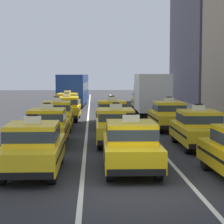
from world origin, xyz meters
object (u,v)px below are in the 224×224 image
bus_left_sixth (74,88)px  taxi_center_second (116,126)px  taxi_right_second (198,128)px  taxi_center_nearest (131,145)px  taxi_right_third (168,115)px  taxi_left_nearest (33,147)px  taxi_left_fifth (68,103)px  taxi_center_third (112,113)px  taxi_left_fourth (67,108)px  taxi_left_third (57,115)px  taxi_left_second (47,126)px  box_truck_right_fourth (151,94)px  taxi_right_fifth (142,100)px

bus_left_sixth → taxi_center_second: (2.98, -25.81, -0.94)m
bus_left_sixth → taxi_right_second: size_ratio=2.46×
taxi_center_nearest → taxi_center_second: bearing=92.1°
taxi_right_second → taxi_right_third: (-0.23, 6.25, 0.00)m
taxi_left_nearest → taxi_center_second: (3.02, 5.87, 0.00)m
taxi_left_fifth → taxi_center_third: size_ratio=1.01×
taxi_right_third → taxi_left_nearest: bearing=-120.0°
taxi_left_fourth → taxi_center_nearest: same height
taxi_right_third → taxi_right_second: bearing=-87.9°
taxi_left_third → taxi_center_second: same height
taxi_left_fifth → taxi_center_nearest: size_ratio=1.01×
taxi_left_fifth → taxi_center_nearest: 22.75m
taxi_left_second → taxi_left_fifth: (0.00, 16.87, 0.00)m
bus_left_sixth → taxi_right_third: (6.33, -20.63, -0.94)m
taxi_left_fifth → box_truck_right_fourth: 7.60m
box_truck_right_fourth → taxi_left_fifth: bearing=150.1°
taxi_left_second → taxi_center_second: 3.15m
taxi_left_nearest → bus_left_sixth: size_ratio=0.40×
taxi_center_second → taxi_center_third: 6.39m
taxi_center_nearest → taxi_right_third: size_ratio=1.00×
taxi_left_second → taxi_center_second: size_ratio=1.00×
taxi_left_second → taxi_right_fifth: 21.74m
taxi_center_third → taxi_right_third: (3.26, -1.22, 0.00)m
taxi_left_fourth → taxi_left_fifth: (-0.26, 5.90, 0.00)m
taxi_left_nearest → taxi_left_third: 11.60m
bus_left_sixth → taxi_right_third: bus_left_sixth is taller
taxi_left_fifth → box_truck_right_fourth: size_ratio=0.66×
taxi_left_fifth → bus_left_sixth: (0.17, 8.88, 0.94)m
taxi_left_second → bus_left_sixth: (0.17, 25.75, 0.94)m
taxi_left_second → taxi_center_nearest: 6.56m
taxi_left_third → box_truck_right_fourth: (6.56, 7.43, 0.90)m
taxi_right_second → taxi_right_fifth: 21.82m
taxi_center_nearest → taxi_right_third: (3.14, 10.75, 0.00)m
taxi_center_third → taxi_right_second: bearing=-65.0°
taxi_left_nearest → taxi_left_second: same height
taxi_left_third → taxi_center_second: 6.56m
taxi_center_second → taxi_center_third: same height
taxi_left_fifth → taxi_center_third: bearing=-72.9°
taxi_center_nearest → taxi_center_second: same height
taxi_left_nearest → taxi_left_second: size_ratio=1.00×
taxi_left_fourth → taxi_right_fifth: 11.66m
bus_left_sixth → box_truck_right_fourth: (6.37, -12.64, -0.04)m
taxi_left_second → taxi_left_fourth: (0.27, 10.96, 0.00)m
taxi_left_fourth → taxi_left_second: bearing=-91.4°
taxi_right_third → box_truck_right_fourth: (0.04, 7.99, 0.90)m
taxi_center_nearest → taxi_center_third: same height
taxi_center_nearest → taxi_right_second: size_ratio=1.00×
taxi_left_fourth → bus_left_sixth: bearing=90.4°
taxi_left_nearest → bus_left_sixth: 31.69m
bus_left_sixth → box_truck_right_fourth: bearing=-63.3°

